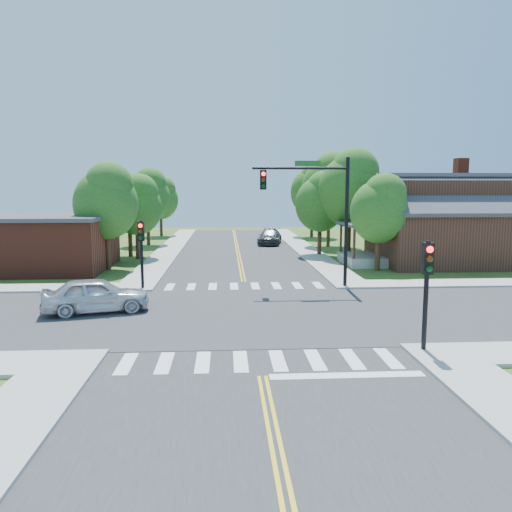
{
  "coord_description": "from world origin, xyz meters",
  "views": [
    {
      "loc": [
        -1.04,
        -21.49,
        5.49
      ],
      "look_at": [
        0.44,
        2.89,
        2.2
      ],
      "focal_mm": 35.0,
      "sensor_mm": 36.0,
      "label": 1
    }
  ],
  "objects": [
    {
      "name": "tree_house",
      "position": [
        6.77,
        19.05,
        4.57
      ],
      "size": [
        4.11,
        3.9,
        6.98
      ],
      "color": "#382314",
      "rests_on": "ground"
    },
    {
      "name": "tree_w_d",
      "position": [
        -8.52,
        37.37,
        4.55
      ],
      "size": [
        4.09,
        3.88,
        6.95
      ],
      "color": "#382314",
      "rests_on": "ground"
    },
    {
      "name": "crosswalk_north",
      "position": [
        0.0,
        6.2,
        0.05
      ],
      "size": [
        8.85,
        2.0,
        0.01
      ],
      "color": "white",
      "rests_on": "ground"
    },
    {
      "name": "sidewalk_nw",
      "position": [
        -15.82,
        15.82,
        0.07
      ],
      "size": [
        40.0,
        40.0,
        0.14
      ],
      "color": "#9E9B93",
      "rests_on": "ground"
    },
    {
      "name": "signal_mast_ne",
      "position": [
        3.91,
        5.59,
        4.85
      ],
      "size": [
        5.3,
        0.42,
        7.2
      ],
      "color": "black",
      "rests_on": "ground"
    },
    {
      "name": "stop_bar",
      "position": [
        2.5,
        -7.6,
        0.0
      ],
      "size": [
        4.6,
        0.45,
        0.09
      ],
      "primitive_type": "cube",
      "color": "white",
      "rests_on": "ground"
    },
    {
      "name": "car_silver",
      "position": [
        -6.82,
        0.6,
        0.78
      ],
      "size": [
        4.0,
        5.46,
        1.57
      ],
      "primitive_type": "imported",
      "rotation": [
        0.0,
        0.0,
        1.81
      ],
      "color": "silver",
      "rests_on": "ground"
    },
    {
      "name": "tree_e_d",
      "position": [
        8.91,
        35.19,
        5.53
      ],
      "size": [
        4.96,
        4.72,
        8.44
      ],
      "color": "#382314",
      "rests_on": "ground"
    },
    {
      "name": "road_ns",
      "position": [
        0.0,
        0.0,
        0.02
      ],
      "size": [
        10.0,
        90.0,
        0.04
      ],
      "primitive_type": "cube",
      "color": "#2D2D30",
      "rests_on": "ground"
    },
    {
      "name": "tree_bldg",
      "position": [
        -7.9,
        17.99,
        4.37
      ],
      "size": [
        3.92,
        3.73,
        6.67
      ],
      "color": "#382314",
      "rests_on": "ground"
    },
    {
      "name": "house_ne",
      "position": [
        15.11,
        14.23,
        3.33
      ],
      "size": [
        13.05,
        8.8,
        7.11
      ],
      "color": "#351B12",
      "rests_on": "ground"
    },
    {
      "name": "signal_pole_se",
      "position": [
        5.6,
        -5.62,
        2.66
      ],
      "size": [
        0.34,
        0.42,
        3.8
      ],
      "color": "black",
      "rests_on": "ground"
    },
    {
      "name": "signal_pole_nw",
      "position": [
        -5.6,
        5.58,
        2.66
      ],
      "size": [
        0.34,
        0.42,
        3.8
      ],
      "color": "black",
      "rests_on": "ground"
    },
    {
      "name": "tree_w_b",
      "position": [
        -8.78,
        19.58,
        4.41
      ],
      "size": [
        3.96,
        3.77,
        6.74
      ],
      "color": "#382314",
      "rests_on": "ground"
    },
    {
      "name": "crosswalk_south",
      "position": [
        0.0,
        -6.2,
        0.05
      ],
      "size": [
        8.85,
        2.0,
        0.01
      ],
      "color": "white",
      "rests_on": "ground"
    },
    {
      "name": "road_ew",
      "position": [
        0.0,
        0.0,
        0.03
      ],
      "size": [
        90.0,
        10.0,
        0.04
      ],
      "primitive_type": "cube",
      "color": "#2D2D30",
      "rests_on": "ground"
    },
    {
      "name": "centerline",
      "position": [
        0.0,
        0.0,
        0.05
      ],
      "size": [
        0.3,
        90.0,
        0.01
      ],
      "color": "yellow",
      "rests_on": "ground"
    },
    {
      "name": "intersection_patch",
      "position": [
        0.0,
        0.0,
        0.0
      ],
      "size": [
        10.2,
        10.2,
        0.06
      ],
      "primitive_type": "cube",
      "color": "#2D2D30",
      "rests_on": "ground"
    },
    {
      "name": "sidewalk_ne",
      "position": [
        15.82,
        15.82,
        0.07
      ],
      "size": [
        40.0,
        40.0,
        0.14
      ],
      "color": "#9E9B93",
      "rests_on": "ground"
    },
    {
      "name": "tree_e_a",
      "position": [
        9.28,
        11.29,
        4.29
      ],
      "size": [
        3.85,
        3.66,
        6.55
      ],
      "color": "#382314",
      "rests_on": "ground"
    },
    {
      "name": "tree_w_c",
      "position": [
        -8.57,
        27.85,
        4.95
      ],
      "size": [
        4.45,
        4.23,
        7.56
      ],
      "color": "#382314",
      "rests_on": "ground"
    },
    {
      "name": "tree_e_b",
      "position": [
        8.85,
        17.6,
        5.71
      ],
      "size": [
        5.13,
        4.87,
        8.72
      ],
      "color": "#382314",
      "rests_on": "ground"
    },
    {
      "name": "car_dgrey",
      "position": [
        3.32,
        27.55,
        0.74
      ],
      "size": [
        3.95,
        5.85,
        1.47
      ],
      "primitive_type": "imported",
      "rotation": [
        0.0,
        0.0,
        -0.19
      ],
      "color": "#333638",
      "rests_on": "ground"
    },
    {
      "name": "ground",
      "position": [
        0.0,
        0.0,
        0.0
      ],
      "size": [
        100.0,
        100.0,
        0.0
      ],
      "primitive_type": "plane",
      "color": "#365119",
      "rests_on": "ground"
    },
    {
      "name": "tree_w_a",
      "position": [
        -9.03,
        12.82,
        4.8
      ],
      "size": [
        4.31,
        4.09,
        7.32
      ],
      "color": "#382314",
      "rests_on": "ground"
    },
    {
      "name": "tree_e_c",
      "position": [
        8.87,
        25.66,
        5.9
      ],
      "size": [
        5.3,
        5.03,
        9.01
      ],
      "color": "#382314",
      "rests_on": "ground"
    },
    {
      "name": "building_nw",
      "position": [
        -14.2,
        13.2,
        1.88
      ],
      "size": [
        10.4,
        8.4,
        3.73
      ],
      "color": "maroon",
      "rests_on": "ground"
    }
  ]
}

